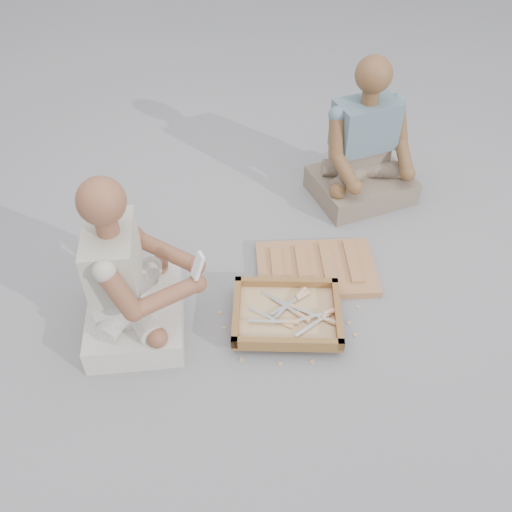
{
  "coord_description": "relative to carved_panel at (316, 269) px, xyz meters",
  "views": [
    {
      "loc": [
        -0.36,
        -1.58,
        1.97
      ],
      "look_at": [
        -0.12,
        0.16,
        0.3
      ],
      "focal_mm": 40.0,
      "sensor_mm": 36.0,
      "label": 1
    }
  ],
  "objects": [
    {
      "name": "wood_chip_1",
      "position": [
        0.14,
        -0.25,
        -0.02
      ],
      "size": [
        0.02,
        0.02,
        0.0
      ],
      "primitive_type": "cube",
      "rotation": [
        0.0,
        0.0,
        2.27
      ],
      "color": "#DDAE82",
      "rests_on": "ground"
    },
    {
      "name": "wood_chip_4",
      "position": [
        0.11,
        -0.15,
        -0.02
      ],
      "size": [
        0.02,
        0.02,
        0.0
      ],
      "primitive_type": "cube",
      "rotation": [
        0.0,
        0.0,
        1.85
      ],
      "color": "#DDAE82",
      "rests_on": "ground"
    },
    {
      "name": "chisel_4",
      "position": [
        -0.13,
        -0.22,
        0.05
      ],
      "size": [
        0.2,
        0.13,
        0.02
      ],
      "rotation": [
        0.0,
        0.0,
        0.53
      ],
      "color": "white",
      "rests_on": "tool_tray"
    },
    {
      "name": "chisel_0",
      "position": [
        -0.05,
        -0.35,
        0.05
      ],
      "size": [
        0.2,
        0.13,
        0.02
      ],
      "rotation": [
        0.0,
        0.0,
        0.54
      ],
      "color": "white",
      "rests_on": "tool_tray"
    },
    {
      "name": "companion",
      "position": [
        0.37,
        0.58,
        0.25
      ],
      "size": [
        0.6,
        0.52,
        0.8
      ],
      "rotation": [
        0.0,
        0.0,
        3.39
      ],
      "color": "gray",
      "rests_on": "ground"
    },
    {
      "name": "chisel_2",
      "position": [
        -0.23,
        -0.35,
        0.05
      ],
      "size": [
        0.18,
        0.15,
        0.02
      ],
      "rotation": [
        0.0,
        0.0,
        -0.67
      ],
      "color": "white",
      "rests_on": "tool_tray"
    },
    {
      "name": "wood_chip_0",
      "position": [
        -0.15,
        -0.14,
        -0.02
      ],
      "size": [
        0.02,
        0.02,
        0.0
      ],
      "primitive_type": "cube",
      "rotation": [
        0.0,
        0.0,
        0.06
      ],
      "color": "#DDAE82",
      "rests_on": "ground"
    },
    {
      "name": "chisel_7",
      "position": [
        -0.22,
        -0.36,
        0.06
      ],
      "size": [
        0.22,
        0.06,
        0.02
      ],
      "rotation": [
        0.0,
        0.0,
        -0.19
      ],
      "color": "white",
      "rests_on": "tool_tray"
    },
    {
      "name": "wood_chip_14",
      "position": [
        0.08,
        -0.34,
        -0.02
      ],
      "size": [
        0.02,
        0.02,
        0.0
      ],
      "primitive_type": "cube",
      "rotation": [
        0.0,
        0.0,
        0.4
      ],
      "color": "#DDAE82",
      "rests_on": "ground"
    },
    {
      "name": "chisel_1",
      "position": [
        -0.15,
        -0.32,
        0.05
      ],
      "size": [
        0.16,
        0.18,
        0.02
      ],
      "rotation": [
        0.0,
        0.0,
        -0.85
      ],
      "color": "white",
      "rests_on": "tool_tray"
    },
    {
      "name": "wood_chip_7",
      "position": [
        -0.48,
        -0.29,
        -0.02
      ],
      "size": [
        0.02,
        0.02,
        0.0
      ],
      "primitive_type": "cube",
      "rotation": [
        0.0,
        0.0,
        2.95
      ],
      "color": "#DDAE82",
      "rests_on": "ground"
    },
    {
      "name": "craftsman",
      "position": [
        -0.86,
        -0.22,
        0.25
      ],
      "size": [
        0.53,
        0.52,
        0.79
      ],
      "rotation": [
        0.0,
        0.0,
        -1.6
      ],
      "color": "silver",
      "rests_on": "ground"
    },
    {
      "name": "wood_chip_13",
      "position": [
        -0.4,
        -0.19,
        -0.02
      ],
      "size": [
        0.02,
        0.02,
        0.0
      ],
      "primitive_type": "cube",
      "rotation": [
        0.0,
        0.0,
        1.42
      ],
      "color": "#DDAE82",
      "rests_on": "ground"
    },
    {
      "name": "wood_chip_3",
      "position": [
        -0.13,
        -0.52,
        -0.02
      ],
      "size": [
        0.02,
        0.02,
        0.0
      ],
      "primitive_type": "cube",
      "rotation": [
        0.0,
        0.0,
        0.54
      ],
      "color": "#DDAE82",
      "rests_on": "ground"
    },
    {
      "name": "mobile_phone",
      "position": [
        -0.57,
        -0.28,
        0.37
      ],
      "size": [
        0.07,
        0.06,
        0.11
      ],
      "rotation": [
        -0.35,
        0.0,
        -1.25
      ],
      "color": "white",
      "rests_on": "craftsman"
    },
    {
      "name": "wood_chip_2",
      "position": [
        -0.08,
        -0.27,
        -0.02
      ],
      "size": [
        0.02,
        0.02,
        0.0
      ],
      "primitive_type": "cube",
      "rotation": [
        0.0,
        0.0,
        2.49
      ],
      "color": "#DDAE82",
      "rests_on": "ground"
    },
    {
      "name": "wood_chip_9",
      "position": [
        -0.37,
        -0.35,
        -0.02
      ],
      "size": [
        0.02,
        0.02,
        0.0
      ],
      "primitive_type": "cube",
      "rotation": [
        0.0,
        0.0,
        2.71
      ],
      "color": "#DDAE82",
      "rests_on": "ground"
    },
    {
      "name": "chisel_3",
      "position": [
        -0.03,
        -0.33,
        0.06
      ],
      "size": [
        0.22,
        0.06,
        0.02
      ],
      "rotation": [
        0.0,
        0.0,
        0.19
      ],
      "color": "white",
      "rests_on": "tool_tray"
    },
    {
      "name": "wood_chip_15",
      "position": [
        -0.27,
        -0.52,
        -0.02
      ],
      "size": [
        0.02,
        0.02,
        0.0
      ],
      "primitive_type": "cube",
      "rotation": [
        0.0,
        0.0,
        0.66
      ],
      "color": "#DDAE82",
      "rests_on": "ground"
    },
    {
      "name": "wood_chip_5",
      "position": [
        0.09,
        -0.41,
        -0.02
      ],
      "size": [
        0.02,
        0.02,
        0.0
      ],
      "primitive_type": "cube",
      "rotation": [
        0.0,
        0.0,
        0.63
      ],
      "color": "#DDAE82",
      "rests_on": "ground"
    },
    {
      "name": "wood_chip_8",
      "position": [
        -0.43,
        -0.32,
        -0.02
      ],
      "size": [
        0.02,
        0.02,
        0.0
      ],
      "primitive_type": "cube",
      "rotation": [
        0.0,
        0.0,
        1.16
      ],
      "color": "#DDAE82",
      "rests_on": "ground"
    },
    {
      "name": "wood_chip_11",
      "position": [
        -0.49,
        -0.2,
        -0.02
      ],
      "size": [
        0.02,
        0.02,
        0.0
      ],
      "primitive_type": "cube",
      "rotation": [
        0.0,
        0.0,
        0.11
      ],
      "color": "#DDAE82",
      "rests_on": "ground"
    },
    {
      "name": "chisel_8",
      "position": [
        -0.13,
        -0.21,
        0.05
      ],
      "size": [
        0.17,
        0.16,
        0.02
      ],
      "rotation": [
        0.0,
        0.0,
        0.74
      ],
      "color": "white",
      "rests_on": "tool_tray"
    },
    {
      "name": "chisel_5",
      "position": [
        -0.02,
        -0.37,
        0.05
      ],
      "size": [
        0.19,
        0.14,
        0.02
      ],
      "rotation": [
        0.0,
        0.0,
        -0.6
      ],
      "color": "white",
      "rests_on": "tool_tray"
    },
    {
      "name": "chisel_6",
      "position": [
        -0.17,
        -0.26,
        0.04
      ],
      "size": [
        0.18,
        0.15,
        0.02
      ],
      "rotation": [
        0.0,
        0.0,
        -0.69
      ],
      "color": "white",
      "rests_on": "tool_tray"
    },
    {
      "name": "wood_chip_10",
      "position": [
        -0.09,
        -0.42,
        -0.02
      ],
      "size": [
        0.02,
        0.02,
        0.0
      ],
      "primitive_type": "cube",
      "rotation": [
        0.0,
        0.0,
        2.06
      ],
      "color": "#DDAE82",
      "rests_on": "ground"
    },
    {
      "name": "ground",
      "position": [
        -0.2,
        -0.32,
        -0.02
      ],
      "size": [
        60.0,
        60.0,
        0.0
      ],
      "primitive_type": "plane",
      "color": "gray",
      "rests_on": "ground"
    },
    {
      "name": "wood_chip_12",
      "position": [
        -0.26,
        -0.28,
        -0.02
      ],
      "size": [
        0.02,
        0.02,
        0.0
      ],
      "primitive_type": "cube",
      "rotation": [
        0.0,
        0.0,
        0.22
      ],
      "color": "#DDAE82",
      "rests_on": "ground"
    },
    {
      "name": "carved_panel",
      "position": [
        0.0,
        0.0,
        0.0
      ],
      "size": [
        0.6,
        0.43,
        0.04
      ],
      "primitive_type": "cube",
      "rotation": [
        0.0,
        0.0,
        -0.09
      ],
      "color": "#95603A",
      "rests_on": "ground"
    },
    {
      "name": "tool_tray",
      "position": [
        -0.2,
        -0.3,
        0.04
      ],
      "size": [
        0.53,
        0.45,
        0.06
      ],
      "rotation": [
        0.0,
        0.0,
        -0.16
      ],
      "color": "brown",
      "rests_on": "carved_panel"
    },
    {
      "name": "wood_chip_6",
      "position": [
        -0.42,
        -0.47,
        -0.02
      ],
      "size": [
        0.02,
        0.02,
        0.0
      ],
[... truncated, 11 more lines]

